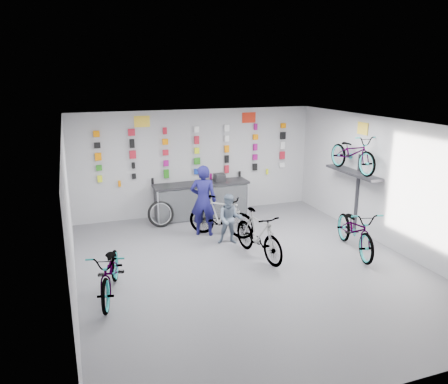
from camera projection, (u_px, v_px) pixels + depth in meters
name	position (u px, v px, depth m)	size (l,w,h in m)	color
floor	(250.00, 267.00, 9.25)	(8.00, 8.00, 0.00)	#57575D
ceiling	(253.00, 125.00, 8.46)	(8.00, 8.00, 0.00)	white
wall_back	(196.00, 162.00, 12.49)	(7.00, 7.00, 0.00)	#B4B4B7
wall_front	(382.00, 288.00, 5.22)	(7.00, 7.00, 0.00)	#B4B4B7
wall_left	(69.00, 218.00, 7.72)	(8.00, 8.00, 0.00)	#B4B4B7
wall_right	(392.00, 185.00, 9.99)	(8.00, 8.00, 0.00)	#B4B4B7
counter	(202.00, 201.00, 12.34)	(2.70, 0.66, 1.00)	black
merch_wall	(198.00, 153.00, 12.36)	(5.56, 0.08, 1.54)	#EDFF19
wall_bracket	(354.00, 176.00, 11.04)	(0.39, 1.90, 2.00)	#333338
sign_left	(142.00, 121.00, 11.66)	(0.42, 0.02, 0.30)	yellow
sign_right	(249.00, 118.00, 12.67)	(0.42, 0.02, 0.30)	red
sign_side	(363.00, 128.00, 10.77)	(0.02, 0.40, 0.30)	yellow
bike_left	(111.00, 271.00, 7.95)	(0.64, 1.85, 0.97)	gray
bike_center	(258.00, 235.00, 9.61)	(0.51, 1.79, 1.08)	gray
bike_right	(356.00, 230.00, 9.93)	(0.71, 2.02, 1.06)	gray
bike_service	(221.00, 216.00, 10.88)	(0.49, 1.75, 1.05)	gray
bike_wall	(353.00, 153.00, 10.85)	(0.63, 1.80, 0.95)	gray
clerk	(203.00, 200.00, 10.89)	(0.66, 0.43, 1.80)	#15134E
customer	(230.00, 219.00, 10.38)	(0.60, 0.46, 1.23)	slate
spare_wheel	(161.00, 214.00, 11.64)	(0.74, 0.35, 0.71)	black
register	(219.00, 178.00, 12.36)	(0.28, 0.30, 0.22)	black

